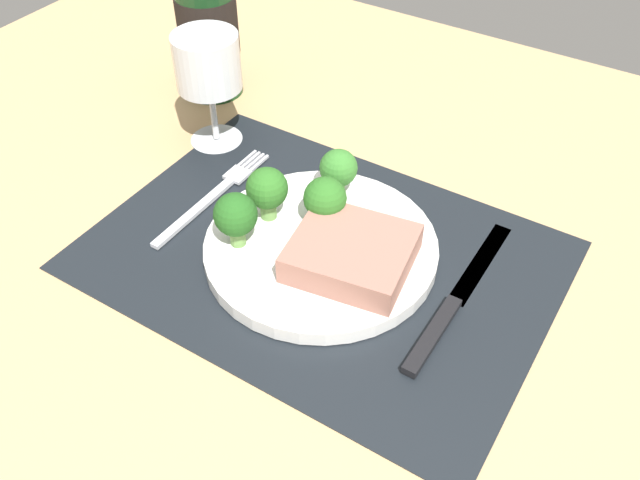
% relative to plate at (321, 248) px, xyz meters
% --- Properties ---
extents(ground_plane, '(1.40, 1.10, 0.03)m').
position_rel_plate_xyz_m(ground_plane, '(0.00, 0.00, -0.03)').
color(ground_plane, tan).
extents(placemat, '(0.46, 0.33, 0.00)m').
position_rel_plate_xyz_m(placemat, '(0.00, 0.00, -0.01)').
color(placemat, black).
rests_on(placemat, ground_plane).
extents(plate, '(0.24, 0.24, 0.02)m').
position_rel_plate_xyz_m(plate, '(0.00, 0.00, 0.00)').
color(plate, white).
rests_on(plate, placemat).
extents(steak, '(0.13, 0.12, 0.03)m').
position_rel_plate_xyz_m(steak, '(0.04, -0.01, 0.02)').
color(steak, '#9E6B5B').
rests_on(steak, plate).
extents(broccoli_near_steak, '(0.04, 0.04, 0.06)m').
position_rel_plate_xyz_m(broccoli_near_steak, '(-0.03, 0.08, 0.04)').
color(broccoli_near_steak, '#6B994C').
rests_on(broccoli_near_steak, plate).
extents(broccoli_center, '(0.04, 0.04, 0.06)m').
position_rel_plate_xyz_m(broccoli_center, '(-0.01, 0.03, 0.04)').
color(broccoli_center, '#6B994C').
rests_on(broccoli_center, plate).
extents(broccoli_back_left, '(0.04, 0.04, 0.06)m').
position_rel_plate_xyz_m(broccoli_back_left, '(-0.07, -0.04, 0.04)').
color(broccoli_back_left, '#6B994C').
rests_on(broccoli_back_left, plate).
extents(broccoli_near_fork, '(0.04, 0.04, 0.06)m').
position_rel_plate_xyz_m(broccoli_near_fork, '(-0.07, 0.01, 0.04)').
color(broccoli_near_fork, '#6B994C').
rests_on(broccoli_near_fork, plate).
extents(fork, '(0.02, 0.19, 0.01)m').
position_rel_plate_xyz_m(fork, '(-0.15, 0.01, -0.01)').
color(fork, silver).
rests_on(fork, placemat).
extents(knife, '(0.02, 0.23, 0.01)m').
position_rel_plate_xyz_m(knife, '(0.14, 0.01, -0.00)').
color(knife, black).
rests_on(knife, placemat).
extents(wine_bottle, '(0.08, 0.08, 0.31)m').
position_rel_plate_xyz_m(wine_bottle, '(-0.30, 0.20, 0.10)').
color(wine_bottle, '#143819').
rests_on(wine_bottle, ground_plane).
extents(wine_glass, '(0.08, 0.08, 0.14)m').
position_rel_plate_xyz_m(wine_glass, '(-0.22, 0.11, 0.09)').
color(wine_glass, silver).
rests_on(wine_glass, ground_plane).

